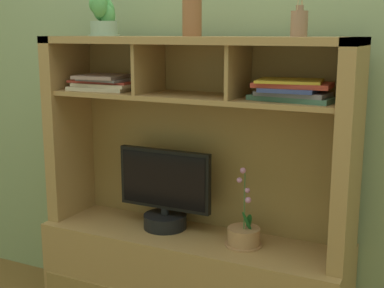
# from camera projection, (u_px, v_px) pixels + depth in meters

# --- Properties ---
(back_wall) EXTENTS (6.00, 0.02, 2.80)m
(back_wall) POSITION_uv_depth(u_px,v_px,m) (215.00, 20.00, 2.34)
(back_wall) COLOR gray
(back_wall) RESTS_ON ground
(media_console) EXTENTS (1.35, 0.44, 1.33)m
(media_console) POSITION_uv_depth(u_px,v_px,m) (193.00, 250.00, 2.34)
(media_console) COLOR #A37B49
(media_console) RESTS_ON ground
(tv_monitor) EXTENTS (0.44, 0.19, 0.36)m
(tv_monitor) POSITION_uv_depth(u_px,v_px,m) (165.00, 195.00, 2.36)
(tv_monitor) COLOR black
(tv_monitor) RESTS_ON media_console
(potted_orchid) EXTENTS (0.16, 0.16, 0.33)m
(potted_orchid) POSITION_uv_depth(u_px,v_px,m) (244.00, 236.00, 2.18)
(potted_orchid) COLOR #A97952
(potted_orchid) RESTS_ON media_console
(magazine_stack_left) EXTENTS (0.33, 0.22, 0.08)m
(magazine_stack_left) POSITION_uv_depth(u_px,v_px,m) (292.00, 90.00, 1.99)
(magazine_stack_left) COLOR #436C5B
(magazine_stack_left) RESTS_ON media_console
(magazine_stack_centre) EXTENTS (0.31, 0.22, 0.07)m
(magazine_stack_centre) POSITION_uv_depth(u_px,v_px,m) (104.00, 83.00, 2.37)
(magazine_stack_centre) COLOR beige
(magazine_stack_centre) RESTS_ON media_console
(diffuser_bottle) EXTENTS (0.06, 0.06, 0.28)m
(diffuser_bottle) POSITION_uv_depth(u_px,v_px,m) (299.00, 23.00, 1.95)
(diffuser_bottle) COLOR #926A53
(diffuser_bottle) RESTS_ON media_console
(potted_succulent) EXTENTS (0.14, 0.14, 0.19)m
(potted_succulent) POSITION_uv_depth(u_px,v_px,m) (103.00, 15.00, 2.33)
(potted_succulent) COLOR #88A38D
(potted_succulent) RESTS_ON media_console
(ceramic_vase) EXTENTS (0.08, 0.08, 0.19)m
(ceramic_vase) POSITION_uv_depth(u_px,v_px,m) (192.00, 13.00, 2.13)
(ceramic_vase) COLOR brown
(ceramic_vase) RESTS_ON media_console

